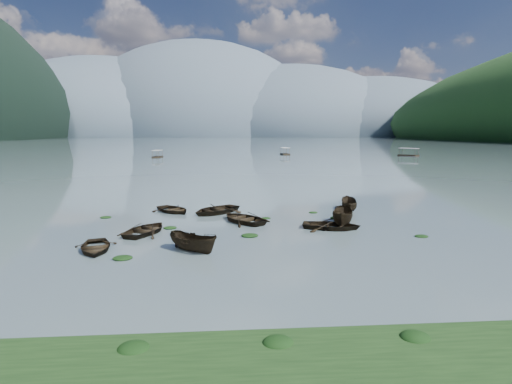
{
  "coord_description": "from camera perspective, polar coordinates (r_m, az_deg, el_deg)",
  "views": [
    {
      "loc": [
        -2.74,
        -25.03,
        7.52
      ],
      "look_at": [
        0.0,
        12.0,
        2.0
      ],
      "focal_mm": 28.0,
      "sensor_mm": 36.0,
      "label": 1
    }
  ],
  "objects": [
    {
      "name": "rowboat_2",
      "position": [
        26.16,
        -8.9,
        -8.35
      ],
      "size": [
        3.87,
        3.46,
        1.47
      ],
      "primitive_type": "imported",
      "rotation": [
        0.0,
        0.0,
        0.91
      ],
      "color": "black",
      "rests_on": "ground"
    },
    {
      "name": "weed_clump_5",
      "position": [
        38.11,
        -20.67,
        -3.48
      ],
      "size": [
        1.01,
        0.81,
        0.21
      ],
      "primitive_type": "ellipsoid",
      "color": "black",
      "rests_on": "ground"
    },
    {
      "name": "weed_clump_1",
      "position": [
        32.5,
        -12.19,
        -5.12
      ],
      "size": [
        1.06,
        0.85,
        0.23
      ],
      "primitive_type": "ellipsoid",
      "color": "black",
      "rests_on": "ground"
    },
    {
      "name": "pontoon_left",
      "position": [
        127.69,
        -13.89,
        4.83
      ],
      "size": [
        2.75,
        5.71,
        2.12
      ],
      "primitive_type": null,
      "rotation": [
        0.0,
        0.0,
        -0.08
      ],
      "color": "black",
      "rests_on": "ground"
    },
    {
      "name": "weed_clump_2",
      "position": [
        29.38,
        -0.9,
        -6.37
      ],
      "size": [
        1.26,
        1.01,
        0.27
      ],
      "primitive_type": "ellipsoid",
      "color": "black",
      "rests_on": "ground"
    },
    {
      "name": "rowboat_6",
      "position": [
        39.07,
        -11.74,
        -2.82
      ],
      "size": [
        5.1,
        5.24,
        0.89
      ],
      "primitive_type": "imported",
      "rotation": [
        0.0,
        0.0,
        0.7
      ],
      "color": "black",
      "rests_on": "ground"
    },
    {
      "name": "haze_mtn_b",
      "position": [
        926.83,
        -7.85,
        7.91
      ],
      "size": [
        520.0,
        520.0,
        340.0
      ],
      "primitive_type": "ellipsoid",
      "color": "#475666",
      "rests_on": "ground"
    },
    {
      "name": "rowboat_5",
      "position": [
        33.65,
        12.28,
        -4.65
      ],
      "size": [
        3.01,
        4.65,
        1.68
      ],
      "primitive_type": "imported",
      "rotation": [
        0.0,
        0.0,
        -0.34
      ],
      "color": "black",
      "rests_on": "ground"
    },
    {
      "name": "haze_mtn_a",
      "position": [
        960.17,
        -19.95,
        7.5
      ],
      "size": [
        520.0,
        520.0,
        280.0
      ],
      "primitive_type": "ellipsoid",
      "color": "#475666",
      "rests_on": "ground"
    },
    {
      "name": "rowboat_1",
      "position": [
        31.49,
        -15.38,
        -5.67
      ],
      "size": [
        4.64,
        5.32,
        0.92
      ],
      "primitive_type": "imported",
      "rotation": [
        0.0,
        0.0,
        2.75
      ],
      "color": "black",
      "rests_on": "ground"
    },
    {
      "name": "weed_clump_3",
      "position": [
        38.27,
        8.16,
        -2.96
      ],
      "size": [
        0.84,
        0.71,
        0.19
      ],
      "primitive_type": "ellipsoid",
      "color": "black",
      "rests_on": "ground"
    },
    {
      "name": "rowboat_4",
      "position": [
        32.21,
        10.71,
        -5.2
      ],
      "size": [
        5.25,
        4.38,
        0.93
      ],
      "primitive_type": "imported",
      "rotation": [
        0.0,
        0.0,
        1.28
      ],
      "color": "black",
      "rests_on": "ground"
    },
    {
      "name": "rowboat_7",
      "position": [
        37.92,
        -5.78,
        -3.03
      ],
      "size": [
        6.12,
        6.08,
        1.04
      ],
      "primitive_type": "imported",
      "rotation": [
        0.0,
        0.0,
        5.48
      ],
      "color": "black",
      "rests_on": "ground"
    },
    {
      "name": "pontoon_right",
      "position": [
        141.18,
        20.93,
        4.84
      ],
      "size": [
        5.97,
        6.68,
        2.44
      ],
      "primitive_type": null,
      "rotation": [
        0.0,
        0.0,
        0.65
      ],
      "color": "black",
      "rests_on": "ground"
    },
    {
      "name": "rowboat_0",
      "position": [
        28.0,
        -21.97,
        -7.75
      ],
      "size": [
        3.74,
        4.53,
        0.81
      ],
      "primitive_type": "imported",
      "rotation": [
        0.0,
        0.0,
        0.27
      ],
      "color": "black",
      "rests_on": "ground"
    },
    {
      "name": "pontoon_centre",
      "position": [
        140.42,
        4.17,
        5.36
      ],
      "size": [
        2.83,
        6.16,
        2.32
      ],
      "primitive_type": null,
      "rotation": [
        0.0,
        0.0,
        0.05
      ],
      "color": "black",
      "rests_on": "ground"
    },
    {
      "name": "weed_clump_0",
      "position": [
        25.61,
        -18.51,
        -9.07
      ],
      "size": [
        1.19,
        0.97,
        0.26
      ],
      "primitive_type": "ellipsoid",
      "color": "black",
      "rests_on": "ground"
    },
    {
      "name": "haze_mtn_c",
      "position": [
        936.01,
        4.58,
        7.96
      ],
      "size": [
        520.0,
        520.0,
        260.0
      ],
      "primitive_type": "ellipsoid",
      "color": "#475666",
      "rests_on": "ground"
    },
    {
      "name": "weed_clump_6",
      "position": [
        35.44,
        1.45,
        -3.8
      ],
      "size": [
        0.82,
        0.69,
        0.17
      ],
      "primitive_type": "ellipsoid",
      "color": "black",
      "rests_on": "ground"
    },
    {
      "name": "weed_clump_7",
      "position": [
        36.1,
        11.46,
        -3.74
      ],
      "size": [
        1.18,
        0.95,
        0.26
      ],
      "primitive_type": "ellipsoid",
      "color": "black",
      "rests_on": "ground"
    },
    {
      "name": "rowboat_8",
      "position": [
        39.68,
        13.09,
        -2.69
      ],
      "size": [
        2.25,
        4.03,
        1.47
      ],
      "primitive_type": "imported",
      "rotation": [
        0.0,
        0.0,
        2.91
      ],
      "color": "black",
      "rests_on": "ground"
    },
    {
      "name": "haze_mtn_d",
      "position": [
        979.75,
        15.14,
        7.72
      ],
      "size": [
        520.0,
        520.0,
        220.0
      ],
      "primitive_type": "ellipsoid",
      "color": "#475666",
      "rests_on": "ground"
    },
    {
      "name": "weed_clump_4",
      "position": [
        31.68,
        22.56,
        -5.94
      ],
      "size": [
        1.0,
        0.79,
        0.21
      ],
      "primitive_type": "ellipsoid",
      "color": "black",
      "rests_on": "ground"
    },
    {
      "name": "near_shore",
      "position": [
        13.63,
        8.96,
        -25.13
      ],
      "size": [
        60.0,
        6.0,
        0.5
      ],
      "primitive_type": "cube",
      "color": "#183213",
      "rests_on": "ground"
    },
    {
      "name": "rowboat_3",
      "position": [
        34.17,
        -1.84,
        -4.26
      ],
      "size": [
        5.56,
        5.86,
        0.99
      ],
      "primitive_type": "imported",
      "rotation": [
        0.0,
        0.0,
        3.77
      ],
      "color": "black",
      "rests_on": "ground"
    },
    {
      "name": "ground_plane",
      "position": [
        26.28,
        1.95,
        -8.17
      ],
      "size": [
        2400.0,
        2400.0,
        0.0
      ],
      "primitive_type": "plane",
      "color": "slate"
    }
  ]
}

